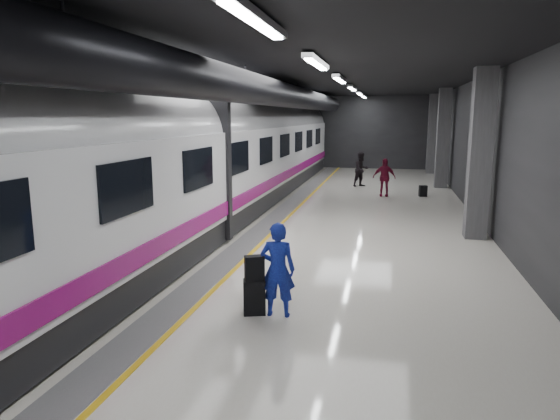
# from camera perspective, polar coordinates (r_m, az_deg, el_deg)

# --- Properties ---
(ground) EXTENTS (40.00, 40.00, 0.00)m
(ground) POSITION_cam_1_polar(r_m,az_deg,el_deg) (12.68, 1.91, -4.19)
(ground) COLOR silver
(ground) RESTS_ON ground
(platform_hall) EXTENTS (10.02, 40.02, 4.51)m
(platform_hall) POSITION_cam_1_polar(r_m,az_deg,el_deg) (13.25, 1.54, 11.90)
(platform_hall) COLOR black
(platform_hall) RESTS_ON ground
(train) EXTENTS (3.05, 38.00, 4.05)m
(train) POSITION_cam_1_polar(r_m,az_deg,el_deg) (13.29, -11.99, 5.34)
(train) COLOR black
(train) RESTS_ON ground
(traveler_main) EXTENTS (0.60, 0.41, 1.58)m
(traveler_main) POSITION_cam_1_polar(r_m,az_deg,el_deg) (8.19, -0.27, -6.82)
(traveler_main) COLOR #1735AC
(traveler_main) RESTS_ON ground
(suitcase_main) EXTENTS (0.41, 0.33, 0.59)m
(suitcase_main) POSITION_cam_1_polar(r_m,az_deg,el_deg) (8.42, -2.95, -9.90)
(suitcase_main) COLOR black
(suitcase_main) RESTS_ON ground
(shoulder_bag) EXTENTS (0.36, 0.29, 0.42)m
(shoulder_bag) POSITION_cam_1_polar(r_m,az_deg,el_deg) (8.24, -2.94, -6.66)
(shoulder_bag) COLOR black
(shoulder_bag) RESTS_ON suitcase_main
(traveler_far_a) EXTENTS (1.00, 0.97, 1.62)m
(traveler_far_a) POSITION_cam_1_polar(r_m,az_deg,el_deg) (23.71, 9.29, 4.62)
(traveler_far_a) COLOR black
(traveler_far_a) RESTS_ON ground
(traveler_far_b) EXTENTS (0.92, 0.41, 1.55)m
(traveler_far_b) POSITION_cam_1_polar(r_m,az_deg,el_deg) (20.99, 11.82, 3.67)
(traveler_far_b) COLOR maroon
(traveler_far_b) RESTS_ON ground
(suitcase_far) EXTENTS (0.35, 0.27, 0.46)m
(suitcase_far) POSITION_cam_1_polar(r_m,az_deg,el_deg) (21.34, 16.03, 2.11)
(suitcase_far) COLOR black
(suitcase_far) RESTS_ON ground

